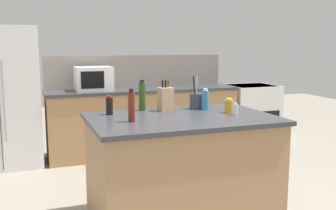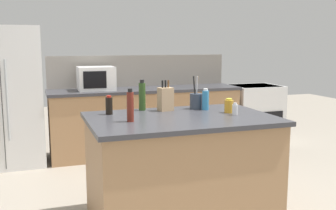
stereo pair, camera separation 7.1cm
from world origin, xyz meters
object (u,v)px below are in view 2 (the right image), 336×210
dish_soap_bottle (205,100)px  soy_sauce_bottle (109,105)px  knife_block (166,99)px  microwave (96,78)px  utensil_crock (196,101)px  range_oven (254,114)px  salt_shaker (235,109)px  refrigerator (4,97)px  honey_jar (229,106)px  olive_oil_bottle (142,96)px  vinegar_bottle (130,106)px

dish_soap_bottle → soy_sauce_bottle: 0.92m
knife_block → dish_soap_bottle: bearing=-21.6°
microwave → utensil_crock: microwave is taller
range_oven → microwave: bearing=180.0°
soy_sauce_bottle → salt_shaker: 1.13m
refrigerator → honey_jar: 3.03m
microwave → soy_sauce_bottle: size_ratio=2.83×
olive_oil_bottle → soy_sauce_bottle: size_ratio=1.70×
microwave → knife_block: (0.37, -1.86, -0.05)m
vinegar_bottle → range_oven: bearing=41.7°
dish_soap_bottle → knife_block: bearing=167.8°
knife_block → vinegar_bottle: size_ratio=1.06×
utensil_crock → dish_soap_bottle: size_ratio=1.55×
olive_oil_bottle → vinegar_bottle: 0.56m
dish_soap_bottle → honey_jar: bearing=-57.3°
honey_jar → vinegar_bottle: bearing=-173.2°
dish_soap_bottle → olive_oil_bottle: olive_oil_bottle is taller
range_oven → honey_jar: 2.74m
dish_soap_bottle → soy_sauce_bottle: (-0.92, 0.06, -0.02)m
dish_soap_bottle → soy_sauce_bottle: bearing=176.6°
olive_oil_bottle → soy_sauce_bottle: (-0.34, -0.12, -0.06)m
refrigerator → microwave: refrigerator is taller
utensil_crock → microwave: bearing=110.2°
refrigerator → olive_oil_bottle: size_ratio=6.10×
microwave → soy_sauce_bottle: 1.90m
microwave → dish_soap_bottle: size_ratio=2.36×
microwave → salt_shaker: microwave is taller
dish_soap_bottle → vinegar_bottle: (-0.82, -0.33, 0.03)m
dish_soap_bottle → vinegar_bottle: vinegar_bottle is taller
range_oven → olive_oil_bottle: bearing=-142.6°
vinegar_bottle → soy_sauce_bottle: bearing=105.0°
vinegar_bottle → salt_shaker: 0.96m
refrigerator → salt_shaker: bearing=-48.6°
honey_jar → knife_block: bearing=150.0°
dish_soap_bottle → utensil_crock: bearing=127.9°
range_oven → refrigerator: bearing=179.2°
olive_oil_bottle → salt_shaker: olive_oil_bottle is taller
knife_block → salt_shaker: size_ratio=2.65×
microwave → range_oven: bearing=-0.0°
soy_sauce_bottle → knife_block: bearing=2.8°
range_oven → microwave: 2.56m
dish_soap_bottle → olive_oil_bottle: size_ratio=0.70×
refrigerator → knife_block: refrigerator is taller
soy_sauce_bottle → utensil_crock: bearing=1.8°
microwave → knife_block: size_ratio=1.68×
honey_jar → salt_shaker: bearing=-91.5°
soy_sauce_bottle → salt_shaker: bearing=-20.5°
olive_oil_bottle → knife_block: bearing=-24.3°
soy_sauce_bottle → olive_oil_bottle: bearing=19.2°
olive_oil_bottle → vinegar_bottle: bearing=-115.2°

